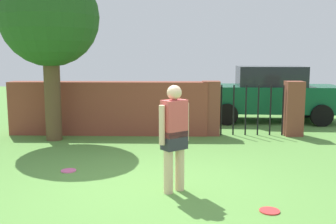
# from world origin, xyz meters

# --- Properties ---
(ground_plane) EXTENTS (40.00, 40.00, 0.00)m
(ground_plane) POSITION_xyz_m (0.00, 0.00, 0.00)
(ground_plane) COLOR #568C3D
(brick_wall) EXTENTS (5.12, 0.50, 1.38)m
(brick_wall) POSITION_xyz_m (-1.50, 4.29, 0.69)
(brick_wall) COLOR brown
(brick_wall) RESTS_ON ground
(tree) EXTENTS (2.34, 2.34, 4.12)m
(tree) POSITION_xyz_m (-2.72, 3.56, 2.90)
(tree) COLOR brown
(tree) RESTS_ON ground
(person) EXTENTS (0.44, 0.40, 1.62)m
(person) POSITION_xyz_m (0.28, -0.05, 0.90)
(person) COLOR beige
(person) RESTS_ON ground
(fence_gate) EXTENTS (2.56, 0.44, 1.40)m
(fence_gate) POSITION_xyz_m (2.22, 4.29, 0.70)
(fence_gate) COLOR brown
(fence_gate) RESTS_ON ground
(car) EXTENTS (4.28, 2.08, 1.72)m
(car) POSITION_xyz_m (3.17, 6.55, 0.86)
(car) COLOR #0C4C2D
(car) RESTS_ON ground
(frisbee_red) EXTENTS (0.27, 0.27, 0.02)m
(frisbee_red) POSITION_xyz_m (1.56, -0.78, 0.01)
(frisbee_red) COLOR red
(frisbee_red) RESTS_ON ground
(frisbee_pink) EXTENTS (0.27, 0.27, 0.02)m
(frisbee_pink) POSITION_xyz_m (-1.62, 0.95, 0.01)
(frisbee_pink) COLOR pink
(frisbee_pink) RESTS_ON ground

